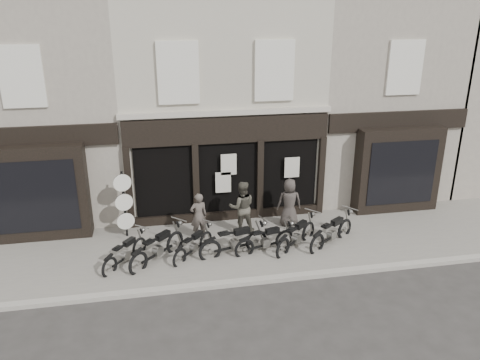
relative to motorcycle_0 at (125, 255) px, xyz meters
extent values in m
plane|color=#2D2B28|center=(3.56, -0.40, -0.38)|extent=(90.00, 90.00, 0.00)
cube|color=slate|center=(3.56, 0.50, -0.32)|extent=(30.00, 4.20, 0.12)
cube|color=gray|center=(3.56, -1.65, -0.32)|extent=(30.00, 0.25, 0.13)
cube|color=#AEA895|center=(3.56, 5.60, 3.72)|extent=(7.20, 6.00, 8.20)
cube|color=black|center=(3.56, 2.52, 3.07)|extent=(7.10, 0.18, 0.90)
cube|color=black|center=(3.56, 2.58, 1.12)|extent=(6.50, 0.10, 2.95)
cube|color=black|center=(3.56, 2.51, -0.16)|extent=(7.10, 0.20, 0.44)
cube|color=#B0A899|center=(3.56, 2.55, 3.67)|extent=(7.30, 0.22, 0.18)
cube|color=silver|center=(1.96, 2.55, 5.02)|extent=(1.35, 0.12, 2.00)
cube|color=black|center=(1.96, 2.58, 5.02)|extent=(1.05, 0.06, 1.70)
cube|color=silver|center=(5.16, 2.55, 5.02)|extent=(1.35, 0.12, 2.00)
cube|color=black|center=(5.16, 2.58, 5.02)|extent=(1.05, 0.06, 1.70)
cube|color=black|center=(0.11, 2.50, 1.17)|extent=(0.22, 0.22, 3.00)
cube|color=black|center=(2.41, 2.50, 1.17)|extent=(0.22, 0.22, 3.00)
cube|color=black|center=(4.71, 2.50, 1.17)|extent=(0.22, 0.22, 3.00)
cube|color=black|center=(7.01, 2.50, 1.17)|extent=(0.22, 0.22, 3.00)
cube|color=beige|center=(3.56, 2.40, 1.87)|extent=(0.55, 0.04, 0.75)
cube|color=beige|center=(5.86, 2.40, 1.62)|extent=(0.55, 0.04, 0.75)
cube|color=beige|center=(3.36, 2.40, 1.22)|extent=(0.55, 0.04, 0.75)
cube|color=gray|center=(-2.79, 5.60, 3.72)|extent=(5.50, 6.00, 8.20)
cube|color=black|center=(-2.79, 2.25, 1.32)|extent=(3.20, 0.70, 3.20)
cube|color=black|center=(-2.79, 1.90, 1.32)|extent=(2.60, 0.06, 2.40)
cube|color=black|center=(-2.79, 2.55, 3.12)|extent=(5.40, 0.16, 0.70)
cube|color=silver|center=(-2.79, 2.56, 5.02)|extent=(1.30, 0.10, 1.90)
cube|color=black|center=(-2.79, 2.59, 5.02)|extent=(1.00, 0.06, 1.60)
cube|color=gray|center=(9.91, 5.60, 3.72)|extent=(5.50, 6.00, 8.20)
cube|color=black|center=(9.91, 2.25, 1.32)|extent=(3.20, 0.70, 3.20)
cube|color=black|center=(9.91, 1.90, 1.32)|extent=(2.60, 0.06, 2.40)
cube|color=black|center=(9.91, 2.55, 3.12)|extent=(5.40, 0.16, 0.70)
cube|color=silver|center=(9.91, 2.56, 5.02)|extent=(1.30, 0.10, 1.90)
cube|color=black|center=(9.91, 2.59, 5.02)|extent=(1.00, 0.06, 1.60)
torus|color=black|center=(0.40, 0.52, -0.07)|extent=(0.46, 0.56, 0.64)
torus|color=black|center=(-0.43, -0.57, -0.07)|extent=(0.46, 0.56, 0.64)
cube|color=black|center=(-0.02, -0.02, -0.10)|extent=(0.72, 0.92, 0.06)
cube|color=gray|center=(0.00, -0.01, -0.03)|extent=(0.27, 0.28, 0.25)
cube|color=black|center=(0.13, 0.17, 0.33)|extent=(0.39, 0.44, 0.16)
cube|color=black|center=(-0.19, -0.25, 0.37)|extent=(0.32, 0.34, 0.06)
cylinder|color=gray|center=(0.52, 0.69, 0.56)|extent=(0.46, 0.36, 0.03)
torus|color=black|center=(1.51, 0.54, -0.02)|extent=(0.60, 0.60, 0.74)
torus|color=black|center=(0.39, -0.59, -0.02)|extent=(0.60, 0.60, 0.74)
cube|color=black|center=(0.95, -0.02, -0.06)|extent=(0.96, 0.96, 0.07)
cube|color=gray|center=(0.96, -0.01, 0.03)|extent=(0.33, 0.33, 0.28)
cube|color=black|center=(1.15, 0.18, 0.44)|extent=(0.49, 0.49, 0.19)
cube|color=black|center=(0.72, -0.26, 0.49)|extent=(0.39, 0.39, 0.07)
cylinder|color=gray|center=(1.68, 0.71, 0.71)|extent=(0.48, 0.48, 0.04)
torus|color=black|center=(2.50, 0.60, -0.07)|extent=(0.49, 0.52, 0.63)
torus|color=black|center=(1.60, -0.39, -0.07)|extent=(0.49, 0.52, 0.63)
cube|color=black|center=(2.05, 0.10, -0.11)|extent=(0.78, 0.84, 0.06)
cube|color=gray|center=(2.06, 0.12, -0.04)|extent=(0.27, 0.28, 0.24)
cube|color=black|center=(2.21, 0.28, 0.31)|extent=(0.40, 0.42, 0.16)
cube|color=black|center=(1.86, -0.10, 0.35)|extent=(0.32, 0.33, 0.06)
cylinder|color=gray|center=(2.64, 0.75, 0.54)|extent=(0.42, 0.39, 0.03)
torus|color=black|center=(4.07, 0.16, -0.02)|extent=(0.75, 0.28, 0.74)
torus|color=black|center=(2.53, -0.23, -0.02)|extent=(0.75, 0.28, 0.74)
cube|color=black|center=(3.30, -0.03, -0.06)|extent=(1.27, 0.37, 0.07)
cube|color=gray|center=(3.32, -0.03, 0.03)|extent=(0.30, 0.25, 0.28)
cube|color=black|center=(3.58, 0.04, 0.44)|extent=(0.53, 0.30, 0.19)
cube|color=black|center=(2.98, -0.11, 0.49)|extent=(0.37, 0.29, 0.07)
cylinder|color=gray|center=(4.31, 0.22, 0.71)|extent=(0.19, 0.62, 0.04)
torus|color=black|center=(5.01, 0.15, -0.05)|extent=(0.68, 0.26, 0.68)
torus|color=black|center=(3.61, -0.23, -0.05)|extent=(0.68, 0.26, 0.68)
cube|color=black|center=(4.31, -0.04, -0.09)|extent=(1.16, 0.36, 0.06)
cube|color=gray|center=(4.33, -0.04, -0.01)|extent=(0.28, 0.24, 0.26)
cube|color=black|center=(4.56, 0.02, 0.37)|extent=(0.49, 0.28, 0.17)
cube|color=black|center=(4.02, -0.12, 0.41)|extent=(0.34, 0.27, 0.06)
cylinder|color=gray|center=(5.22, 0.20, 0.61)|extent=(0.19, 0.57, 0.04)
torus|color=black|center=(5.93, 0.52, -0.03)|extent=(0.60, 0.53, 0.71)
torus|color=black|center=(4.78, -0.46, -0.03)|extent=(0.60, 0.53, 0.71)
cube|color=black|center=(5.35, 0.03, -0.07)|extent=(0.98, 0.85, 0.06)
cube|color=gray|center=(5.37, 0.04, 0.01)|extent=(0.31, 0.31, 0.27)
cube|color=black|center=(5.56, 0.21, 0.41)|extent=(0.48, 0.45, 0.18)
cube|color=black|center=(5.11, -0.17, 0.45)|extent=(0.37, 0.36, 0.06)
cylinder|color=gray|center=(6.10, 0.67, 0.66)|extent=(0.42, 0.48, 0.04)
torus|color=black|center=(7.19, 0.47, -0.02)|extent=(0.66, 0.49, 0.73)
torus|color=black|center=(5.91, -0.41, -0.02)|extent=(0.66, 0.49, 0.73)
cube|color=black|center=(6.55, 0.03, -0.07)|extent=(1.08, 0.76, 0.06)
cube|color=gray|center=(6.57, 0.04, 0.02)|extent=(0.32, 0.30, 0.28)
cube|color=black|center=(6.78, 0.19, 0.43)|extent=(0.51, 0.43, 0.18)
cube|color=black|center=(6.28, -0.15, 0.47)|extent=(0.39, 0.36, 0.06)
cylinder|color=gray|center=(7.39, 0.60, 0.68)|extent=(0.38, 0.53, 0.04)
imported|color=#4C453F|center=(2.35, 1.22, 0.53)|extent=(0.64, 0.48, 1.59)
imported|color=#48443A|center=(3.84, 1.40, 0.65)|extent=(0.93, 0.74, 1.83)
imported|color=#39332F|center=(5.58, 1.62, 0.60)|extent=(0.91, 0.66, 1.72)
cylinder|color=black|center=(-0.03, 1.81, -0.35)|extent=(0.38, 0.38, 0.06)
cylinder|color=black|center=(-0.03, 1.81, 0.83)|extent=(0.07, 0.07, 2.42)
cylinder|color=black|center=(-0.03, 1.78, 1.67)|extent=(0.58, 0.18, 0.59)
cylinder|color=silver|center=(-0.03, 1.75, 1.67)|extent=(0.57, 0.15, 0.59)
cylinder|color=black|center=(-0.03, 1.78, 0.98)|extent=(0.58, 0.18, 0.59)
cylinder|color=silver|center=(-0.03, 1.75, 0.98)|extent=(0.57, 0.15, 0.59)
cylinder|color=black|center=(-0.03, 1.78, 0.30)|extent=(0.58, 0.18, 0.59)
cylinder|color=silver|center=(-0.03, 1.75, 0.30)|extent=(0.57, 0.15, 0.59)
camera|label=1|loc=(1.09, -12.87, 6.94)|focal=35.00mm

